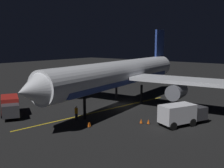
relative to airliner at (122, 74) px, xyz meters
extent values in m
cube|color=black|center=(-0.07, 0.60, -4.76)|extent=(180.00, 180.00, 0.20)
cube|color=gold|center=(-0.11, 4.60, -4.66)|extent=(4.06, 26.15, 0.01)
cylinder|color=white|center=(-0.07, 0.60, 0.19)|extent=(7.22, 31.73, 3.78)
cube|color=#2D479E|center=(-0.07, 0.60, -0.85)|extent=(6.52, 27.02, 0.68)
cone|color=white|center=(-1.92, 17.39, 0.19)|extent=(4.01, 3.41, 3.70)
cone|color=white|center=(1.85, -16.75, 0.19)|extent=(3.88, 4.88, 3.40)
cube|color=#2D479E|center=(1.56, -14.07, 4.59)|extent=(0.75, 3.62, 5.02)
cube|color=white|center=(-9.11, -1.99, -0.37)|extent=(15.20, 6.39, 0.50)
cylinder|color=slate|center=(-8.50, -0.71, -1.77)|extent=(2.44, 3.41, 2.10)
cube|color=white|center=(9.32, 0.05, -0.37)|extent=(15.20, 6.39, 0.50)
cylinder|color=slate|center=(8.45, 1.17, -1.77)|extent=(2.44, 3.41, 2.10)
cylinder|color=black|center=(-1.02, 9.21, -3.18)|extent=(0.40, 0.40, 2.97)
cylinder|color=black|center=(-2.04, -2.21, -3.18)|extent=(0.40, 0.40, 2.97)
cylinder|color=black|center=(2.47, -1.71, -3.18)|extent=(0.40, 0.40, 2.97)
cube|color=maroon|center=(8.13, 13.84, -3.22)|extent=(4.52, 3.80, 1.98)
cube|color=#38383D|center=(5.60, 15.27, -3.46)|extent=(2.55, 2.62, 1.50)
cylinder|color=black|center=(6.91, 14.53, -4.21)|extent=(1.92, 2.45, 0.90)
cylinder|color=black|center=(9.35, 13.16, -4.21)|extent=(1.92, 2.45, 0.90)
cube|color=silver|center=(-11.15, 4.60, -3.21)|extent=(3.53, 4.54, 2.01)
cube|color=#38383D|center=(-12.31, 1.93, -3.46)|extent=(2.55, 2.45, 1.50)
cylinder|color=black|center=(-11.71, 3.31, -4.21)|extent=(2.48, 1.75, 0.90)
cylinder|color=black|center=(-10.59, 5.90, -4.21)|extent=(2.48, 1.75, 0.90)
cylinder|color=black|center=(-0.58, 10.22, -4.24)|extent=(0.32, 0.32, 0.85)
cylinder|color=orange|center=(-0.58, 10.22, -3.49)|extent=(0.40, 0.40, 0.65)
sphere|color=tan|center=(-0.58, 10.22, -3.04)|extent=(0.24, 0.24, 0.24)
cone|color=#EA590F|center=(-3.54, 11.00, -4.39)|extent=(0.36, 0.36, 0.55)
cube|color=black|center=(-3.54, 11.00, -4.65)|extent=(0.50, 0.50, 0.03)
cone|color=#EA590F|center=(-8.26, 6.03, -4.39)|extent=(0.36, 0.36, 0.55)
cube|color=black|center=(-8.26, 6.03, -4.65)|extent=(0.50, 0.50, 0.03)
cone|color=#EA590F|center=(-3.58, 11.22, -4.39)|extent=(0.36, 0.36, 0.55)
cube|color=black|center=(-3.58, 11.22, -4.65)|extent=(0.50, 0.50, 0.03)
cone|color=#EA590F|center=(-7.47, 6.37, -4.39)|extent=(0.36, 0.36, 0.55)
cube|color=black|center=(-7.47, 6.37, -4.65)|extent=(0.50, 0.50, 0.03)
camera|label=1|loc=(-23.81, 32.27, 4.81)|focal=43.02mm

